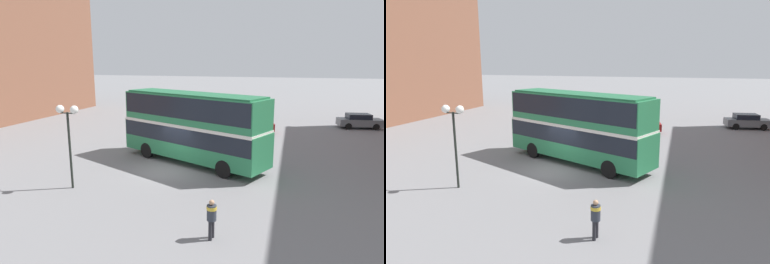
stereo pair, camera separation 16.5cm
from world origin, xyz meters
The scene contains 6 objects.
ground_plane centered at (0.00, 0.00, 0.00)m, with size 240.00×240.00×0.00m, color slate.
double_decker_bus centered at (0.94, 1.96, 2.64)m, with size 10.52×6.45×4.60m.
pedestrian_foreground centered at (4.44, -7.26, 0.96)m, with size 0.44×0.44×1.57m.
parked_car_kerb_near centered at (13.54, 17.83, 0.74)m, with size 4.32×2.31×1.45m.
parked_car_kerb_far centered at (3.51, 12.73, 0.77)m, with size 4.28×2.49×1.53m.
street_lamp_twin_globe centered at (-3.83, -4.20, 3.59)m, with size 1.26×0.42×4.41m.
Camera 1 is at (7.11, -18.84, 6.64)m, focal length 32.00 mm.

